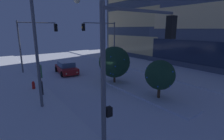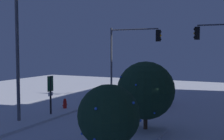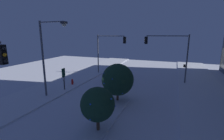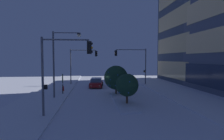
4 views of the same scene
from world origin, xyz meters
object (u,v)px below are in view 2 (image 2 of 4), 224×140
car_near (146,97)px  decorated_tree_left_of_median (146,90)px  traffic_light_corner_near_left (130,48)px  parking_info_sign (50,91)px  decorated_tree_median (109,116)px  fire_hydrant (65,104)px  street_lamp_arched (28,38)px

car_near → decorated_tree_left_of_median: 7.37m
traffic_light_corner_near_left → parking_info_sign: (9.13, -1.85, -2.76)m
car_near → decorated_tree_median: (12.05, 2.82, 1.27)m
fire_hydrant → street_lamp_arched: bearing=7.1°
parking_info_sign → decorated_tree_median: decorated_tree_median is taller
car_near → decorated_tree_left_of_median: decorated_tree_left_of_median is taller
street_lamp_arched → parking_info_sign: bearing=99.3°
parking_info_sign → decorated_tree_left_of_median: (0.70, 6.79, 0.52)m
decorated_tree_left_of_median → decorated_tree_median: bearing=4.8°
traffic_light_corner_near_left → decorated_tree_median: (15.07, 5.38, -2.47)m
street_lamp_arched → parking_info_sign: size_ratio=2.91×
fire_hydrant → decorated_tree_median: (7.94, 7.51, 1.57)m
decorated_tree_median → decorated_tree_left_of_median: decorated_tree_left_of_median is taller
car_near → fire_hydrant: 6.25m
fire_hydrant → decorated_tree_left_of_median: size_ratio=0.22×
car_near → street_lamp_arched: (8.39, -4.15, 4.33)m
street_lamp_arched → fire_hydrant: (-4.27, -0.53, -4.64)m
street_lamp_arched → traffic_light_corner_near_left: bearing=84.9°
car_near → traffic_light_corner_near_left: traffic_light_corner_near_left is taller
traffic_light_corner_near_left → street_lamp_arched: (11.41, -1.60, 0.60)m
fire_hydrant → decorated_tree_median: bearing=43.4°
car_near → fire_hydrant: car_near is taller
car_near → parking_info_sign: size_ratio=1.71×
fire_hydrant → parking_info_sign: size_ratio=0.32×
car_near → decorated_tree_median: bearing=18.7°
parking_info_sign → decorated_tree_median: size_ratio=0.85×
traffic_light_corner_near_left → parking_info_sign: traffic_light_corner_near_left is taller
street_lamp_arched → decorated_tree_median: (3.67, 6.97, -3.06)m
traffic_light_corner_near_left → decorated_tree_median: 16.19m
car_near → parking_info_sign: 7.60m
car_near → street_lamp_arched: size_ratio=0.59×
car_near → decorated_tree_median: decorated_tree_median is taller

